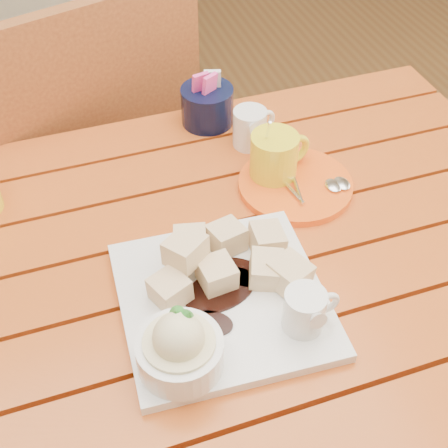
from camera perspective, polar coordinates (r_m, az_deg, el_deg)
name	(u,v)px	position (r m, az deg, el deg)	size (l,w,h in m)	color
table	(209,299)	(1.05, -1.40, -6.84)	(1.20, 0.79, 0.75)	#A13D14
dessert_plate	(217,304)	(0.87, -0.66, -7.30)	(0.31, 0.31, 0.12)	white
coffee_mug_right	(275,157)	(1.08, 4.69, 6.11)	(0.12, 0.08, 0.14)	yellow
cream_pitcher	(251,127)	(1.16, 2.48, 8.84)	(0.09, 0.08, 0.08)	white
sugar_caddy	(207,105)	(1.22, -1.54, 10.86)	(0.10, 0.10, 0.11)	black
orange_saucer	(296,185)	(1.09, 6.64, 3.60)	(0.20, 0.20, 0.02)	#FF5C16
chair_far	(91,155)	(1.53, -12.04, 6.16)	(0.56, 0.56, 0.97)	brown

